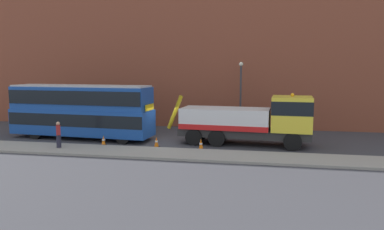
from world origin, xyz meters
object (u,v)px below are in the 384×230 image
Objects in this scene: traffic_cone_midway at (156,142)px; street_lamp at (241,90)px; double_decker_bus at (81,109)px; traffic_cone_near_truck at (201,144)px; traffic_cone_near_bus at (104,141)px; recovery_tow_truck at (251,120)px; pedestrian_onlooker at (58,135)px.

street_lamp is (5.23, 7.24, 3.13)m from traffic_cone_midway.
double_decker_bus is 6.96m from traffic_cone_midway.
traffic_cone_near_truck is (3.09, -0.19, 0.00)m from traffic_cone_midway.
traffic_cone_near_bus is 1.00× the size of traffic_cone_near_truck.
double_decker_bus reaches higher than recovery_tow_truck.
traffic_cone_near_bus is 1.00× the size of traffic_cone_midway.
recovery_tow_truck is at bearing 4.07° from double_decker_bus.
traffic_cone_midway is 1.00× the size of traffic_cone_near_truck.
pedestrian_onlooker is 6.39m from traffic_cone_midway.
pedestrian_onlooker is at bearing -161.97° from traffic_cone_midway.
traffic_cone_midway is 9.46m from street_lamp.
traffic_cone_near_bus is 12.05m from street_lamp.
street_lamp is at bearing 7.14° from pedestrian_onlooker.
traffic_cone_near_truck is (6.82, -0.00, 0.00)m from traffic_cone_near_bus.
traffic_cone_midway is at bearing -158.86° from recovery_tow_truck.
traffic_cone_near_truck is at bearing -106.06° from street_lamp.
street_lamp is (11.27, 9.21, 2.49)m from pedestrian_onlooker.
recovery_tow_truck is 14.19× the size of traffic_cone_midway.
recovery_tow_truck is at bearing 16.91° from traffic_cone_midway.
traffic_cone_near_truck is at bearing -21.12° from pedestrian_onlooker.
double_decker_bus is at bearing -175.93° from recovery_tow_truck.
traffic_cone_midway is (6.04, 1.97, -0.64)m from pedestrian_onlooker.
double_decker_bus is 15.51× the size of traffic_cone_near_bus.
street_lamp is (8.96, 7.43, 3.13)m from traffic_cone_near_bus.
double_decker_bus reaches higher than traffic_cone_near_bus.
street_lamp is (11.64, 5.31, 1.24)m from double_decker_bus.
recovery_tow_truck is at bearing -79.30° from street_lamp.
traffic_cone_near_truck is at bearing -3.57° from traffic_cone_midway.
double_decker_bus is at bearing 141.74° from traffic_cone_near_bus.
pedestrian_onlooker is (-12.28, -3.86, -0.77)m from recovery_tow_truck.
traffic_cone_midway is at bearing -125.81° from street_lamp.
pedestrian_onlooker is at bearing -158.31° from recovery_tow_truck.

